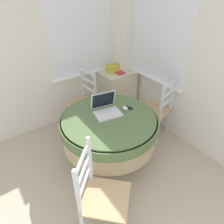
% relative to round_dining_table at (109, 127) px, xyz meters
% --- Properties ---
extents(corner_room_shell, '(4.56, 4.74, 2.55)m').
position_rel_round_dining_table_xyz_m(corner_room_shell, '(0.23, 0.24, 0.72)').
color(corner_room_shell, white).
rests_on(corner_room_shell, ground_plane).
extents(round_dining_table, '(1.21, 1.21, 0.72)m').
position_rel_round_dining_table_xyz_m(round_dining_table, '(0.00, 0.00, 0.00)').
color(round_dining_table, '#4C3D2D').
rests_on(round_dining_table, ground_plane).
extents(laptop, '(0.37, 0.34, 0.25)m').
position_rel_round_dining_table_xyz_m(laptop, '(0.03, 0.11, 0.21)').
color(laptop, silver).
rests_on(laptop, round_dining_table).
extents(computer_mouse, '(0.06, 0.09, 0.05)m').
position_rel_round_dining_table_xyz_m(computer_mouse, '(0.26, 0.02, 0.18)').
color(computer_mouse, white).
rests_on(computer_mouse, round_dining_table).
extents(cell_phone, '(0.08, 0.12, 0.01)m').
position_rel_round_dining_table_xyz_m(cell_phone, '(0.32, 0.01, 0.17)').
color(cell_phone, black).
rests_on(cell_phone, round_dining_table).
extents(dining_chair_near_back_window, '(0.46, 0.45, 1.00)m').
position_rel_round_dining_table_xyz_m(dining_chair_near_back_window, '(0.10, 0.90, -0.09)').
color(dining_chair_near_back_window, tan).
rests_on(dining_chair_near_back_window, ground_plane).
extents(dining_chair_near_right_window, '(0.50, 0.51, 1.00)m').
position_rel_round_dining_table_xyz_m(dining_chair_near_right_window, '(0.91, 0.03, -0.09)').
color(dining_chair_near_right_window, tan).
rests_on(dining_chair_near_right_window, ground_plane).
extents(dining_chair_camera_near, '(0.59, 0.59, 1.00)m').
position_rel_round_dining_table_xyz_m(dining_chair_camera_near, '(-0.57, -0.69, -0.09)').
color(dining_chair_camera_near, tan).
rests_on(dining_chair_camera_near, ground_plane).
extents(corner_cabinet, '(0.60, 0.51, 0.78)m').
position_rel_round_dining_table_xyz_m(corner_cabinet, '(0.86, 0.99, -0.17)').
color(corner_cabinet, beige).
rests_on(corner_cabinet, ground_plane).
extents(storage_box, '(0.18, 0.19, 0.11)m').
position_rel_round_dining_table_xyz_m(storage_box, '(0.78, 1.03, 0.27)').
color(storage_box, gold).
rests_on(storage_box, corner_cabinet).
extents(book_on_cabinet, '(0.13, 0.24, 0.02)m').
position_rel_round_dining_table_xyz_m(book_on_cabinet, '(0.84, 0.94, 0.23)').
color(book_on_cabinet, '#BC3338').
rests_on(book_on_cabinet, corner_cabinet).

